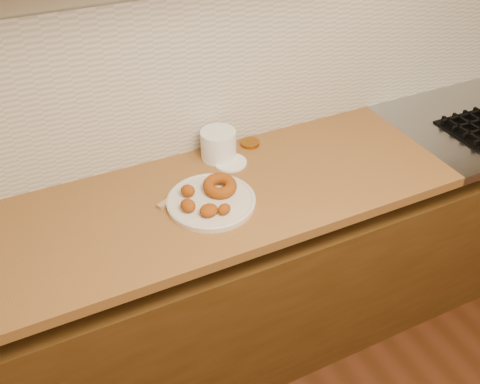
# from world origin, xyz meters

# --- Properties ---
(wall_back) EXTENTS (4.00, 0.02, 2.70)m
(wall_back) POSITION_xyz_m (0.00, 2.00, 1.35)
(wall_back) COLOR #C8B295
(wall_back) RESTS_ON ground
(base_cabinet) EXTENTS (3.60, 0.60, 0.77)m
(base_cabinet) POSITION_xyz_m (0.00, 1.69, 0.39)
(base_cabinet) COLOR #4C2F13
(base_cabinet) RESTS_ON floor
(butcher_block) EXTENTS (2.30, 0.62, 0.04)m
(butcher_block) POSITION_xyz_m (-0.65, 1.69, 0.88)
(butcher_block) COLOR brown
(butcher_block) RESTS_ON base_cabinet
(backsplash) EXTENTS (3.60, 0.02, 0.60)m
(backsplash) POSITION_xyz_m (0.00, 1.99, 1.20)
(backsplash) COLOR beige
(backsplash) RESTS_ON wall_back
(donut_plate) EXTENTS (0.31, 0.31, 0.02)m
(donut_plate) POSITION_xyz_m (-0.40, 1.64, 0.91)
(donut_plate) COLOR beige
(donut_plate) RESTS_ON butcher_block
(ring_donut) EXTENTS (0.12, 0.13, 0.05)m
(ring_donut) POSITION_xyz_m (-0.35, 1.68, 0.94)
(ring_donut) COLOR #9E3E0B
(ring_donut) RESTS_ON donut_plate
(fried_dough_chunks) EXTENTS (0.16, 0.20, 0.04)m
(fried_dough_chunks) POSITION_xyz_m (-0.45, 1.62, 0.94)
(fried_dough_chunks) COLOR #9E3E0B
(fried_dough_chunks) RESTS_ON donut_plate
(plastic_tub) EXTENTS (0.16, 0.16, 0.11)m
(plastic_tub) POSITION_xyz_m (-0.26, 1.89, 0.96)
(plastic_tub) COLOR white
(plastic_tub) RESTS_ON butcher_block
(tub_lid) EXTENTS (0.13, 0.13, 0.01)m
(tub_lid) POSITION_xyz_m (-0.24, 1.83, 0.90)
(tub_lid) COLOR white
(tub_lid) RESTS_ON butcher_block
(brass_jar_lid) EXTENTS (0.09, 0.09, 0.01)m
(brass_jar_lid) POSITION_xyz_m (-0.11, 1.92, 0.91)
(brass_jar_lid) COLOR #9C5E17
(brass_jar_lid) RESTS_ON butcher_block
(wooden_utensil) EXTENTS (0.18, 0.10, 0.01)m
(wooden_utensil) POSITION_xyz_m (-0.49, 1.73, 0.91)
(wooden_utensil) COLOR #A77B52
(wooden_utensil) RESTS_ON butcher_block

